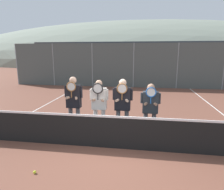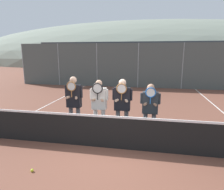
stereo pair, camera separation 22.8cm
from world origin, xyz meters
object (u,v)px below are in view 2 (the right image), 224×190
at_px(player_center_right, 122,103).
at_px(player_rightmost, 150,107).
at_px(car_far_left, 83,70).
at_px(car_center, 197,73).
at_px(player_center_left, 99,103).
at_px(car_left_of_center, 137,72).
at_px(tennis_ball_on_court, 32,170).
at_px(player_leftmost, 74,101).

xyz_separation_m(player_center_right, player_rightmost, (0.83, 0.03, -0.08)).
relative_size(car_far_left, car_center, 0.98).
distance_m(player_center_right, car_center, 12.97).
xyz_separation_m(player_center_left, car_left_of_center, (0.38, 11.76, -0.18)).
bearing_deg(tennis_ball_on_court, player_center_left, 67.29).
bearing_deg(car_center, player_center_right, -111.31).
height_order(player_center_left, tennis_ball_on_court, player_center_left).
distance_m(player_leftmost, car_left_of_center, 11.90).
bearing_deg(player_center_right, car_left_of_center, 91.74).
bearing_deg(player_rightmost, car_center, 72.13).
relative_size(car_left_of_center, tennis_ball_on_court, 69.69).
height_order(player_center_left, player_rightmost, player_center_left).
distance_m(car_center, tennis_ball_on_court, 15.69).
height_order(car_far_left, tennis_ball_on_court, car_far_left).
height_order(player_rightmost, car_left_of_center, player_rightmost).
bearing_deg(tennis_ball_on_court, car_far_left, 104.41).
height_order(player_center_left, car_far_left, car_far_left).
bearing_deg(car_left_of_center, player_rightmost, -84.25).
relative_size(player_center_right, car_far_left, 0.42).
relative_size(player_leftmost, player_center_right, 1.02).
xyz_separation_m(player_leftmost, car_far_left, (-3.85, 12.16, -0.16)).
distance_m(player_center_right, tennis_ball_on_court, 2.98).
xyz_separation_m(player_leftmost, car_left_of_center, (1.17, 11.84, -0.24)).
height_order(player_leftmost, player_rightmost, player_leftmost).
xyz_separation_m(player_center_right, tennis_ball_on_court, (-1.69, -2.22, -1.06)).
relative_size(player_center_left, car_center, 0.39).
height_order(car_left_of_center, tennis_ball_on_court, car_left_of_center).
distance_m(player_center_left, player_rightmost, 1.57).
bearing_deg(player_center_right, car_center, 68.69).
xyz_separation_m(player_center_right, car_far_left, (-5.38, 12.15, -0.15)).
height_order(player_rightmost, car_far_left, car_far_left).
relative_size(player_rightmost, car_left_of_center, 0.36).
xyz_separation_m(car_far_left, car_left_of_center, (5.02, -0.32, -0.07)).
xyz_separation_m(player_leftmost, player_center_left, (0.79, 0.08, -0.06)).
relative_size(player_center_right, car_left_of_center, 0.38).
bearing_deg(player_rightmost, car_left_of_center, 95.75).
distance_m(car_far_left, car_left_of_center, 5.03).
xyz_separation_m(player_center_left, player_center_right, (0.74, -0.07, 0.04)).
distance_m(player_leftmost, player_center_left, 0.80).
relative_size(player_leftmost, car_center, 0.42).
distance_m(player_leftmost, player_center_right, 1.53).
xyz_separation_m(player_center_right, car_left_of_center, (-0.36, 11.83, -0.23)).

